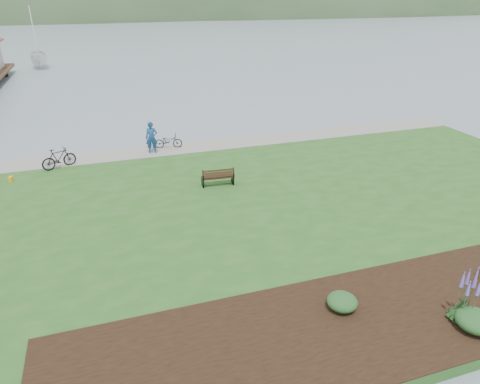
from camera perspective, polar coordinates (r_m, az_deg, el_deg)
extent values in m
plane|color=slate|center=(20.98, 1.04, -0.53)|extent=(600.00, 600.00, 0.00)
cube|color=#24541D|center=(19.21, 3.00, -2.44)|extent=(34.00, 20.00, 0.40)
cube|color=gray|center=(26.96, -3.78, 6.30)|extent=(34.00, 2.20, 0.03)
cube|color=black|center=(15.00, 25.45, -12.94)|extent=(24.00, 4.40, 0.04)
cube|color=black|center=(21.07, -3.01, 2.05)|extent=(1.59, 0.66, 0.05)
cube|color=black|center=(20.69, -2.87, 2.49)|extent=(1.56, 0.26, 0.48)
cube|color=black|center=(21.04, -5.02, 1.29)|extent=(0.10, 0.54, 0.43)
cube|color=black|center=(21.30, -1.00, 1.69)|extent=(0.10, 0.54, 0.43)
imported|color=navy|center=(25.65, -11.73, 7.43)|extent=(0.91, 0.71, 2.23)
imported|color=black|center=(26.62, -9.53, 6.71)|extent=(0.91, 1.75, 0.87)
imported|color=black|center=(25.07, -23.01, 4.16)|extent=(1.25, 1.91, 1.12)
imported|color=silver|center=(64.61, -25.04, 14.75)|extent=(10.13, 10.28, 24.33)
cube|color=gold|center=(24.43, -28.25, 1.52)|extent=(0.24, 0.29, 0.27)
ellipsoid|color=#123314|center=(14.40, 27.32, -14.25)|extent=(0.62, 0.62, 0.31)
cone|color=#5B4AAD|center=(13.87, 28.09, -11.21)|extent=(0.40, 0.40, 1.56)
ellipsoid|color=#1E4C21|center=(13.54, 13.47, -14.03)|extent=(0.92, 0.92, 0.46)
ellipsoid|color=#1E4C21|center=(14.15, 28.88, -14.79)|extent=(1.08, 1.08, 0.54)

